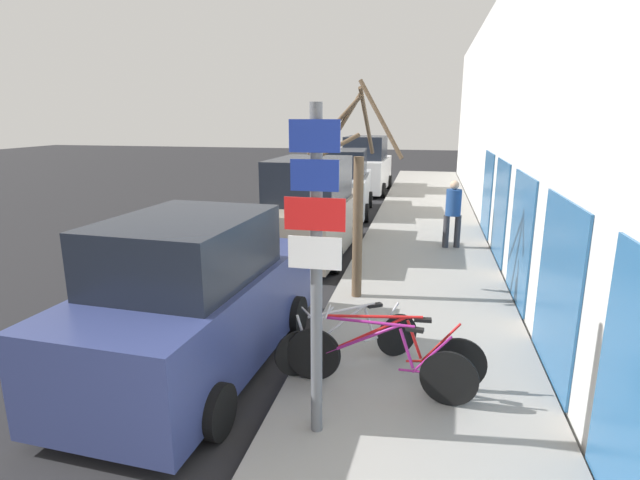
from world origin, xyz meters
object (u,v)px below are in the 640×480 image
Objects in this scene: bicycle_1 at (384,355)px; pedestrian_near at (453,209)px; bicycle_0 at (378,361)px; street_tree at (356,199)px; signpost at (316,263)px; parked_car_0 at (195,301)px; parked_car_1 at (311,212)px; bicycle_2 at (349,340)px; parked_car_2 at (340,185)px; parked_car_3 at (366,167)px.

pedestrian_near is (1.06, 6.93, 0.57)m from bicycle_1.
street_tree is at bearing 22.25° from bicycle_0.
signpost is 0.74× the size of parked_car_0.
bicycle_2 is at bearing -69.96° from parked_car_1.
signpost reaches higher than bicycle_2.
signpost reaches higher than parked_car_2.
signpost is 1.99× the size of pedestrian_near.
pedestrian_near is at bearing 78.23° from signpost.
pedestrian_near is (3.39, 0.83, 0.06)m from parked_car_1.
parked_car_0 is 5.92m from parked_car_1.
parked_car_3 is 2.65× the size of pedestrian_near.
street_tree is (-0.74, 3.21, 1.39)m from bicycle_0.
bicycle_0 is 6.67m from parked_car_1.
pedestrian_near is at bearing -55.07° from parked_car_2.
parked_car_0 is at bearing -89.75° from parked_car_1.
bicycle_0 is at bearing -81.24° from parked_car_3.
parked_car_0 is at bearing -93.94° from parked_car_2.
parked_car_1 is 5.28m from parked_car_2.
bicycle_2 is at bearing -82.48° from parked_car_3.
parked_car_3 reaches higher than parked_car_1.
signpost is 2.49m from parked_car_0.
bicycle_1 is at bearing -75.38° from street_tree.
parked_car_1 is 1.04× the size of parked_car_3.
parked_car_0 is 11.19m from parked_car_2.
parked_car_0 reaches higher than bicycle_1.
parked_car_0 is 2.67× the size of pedestrian_near.
signpost is 4.11m from street_tree.
bicycle_0 is at bearing -77.00° from street_tree.
bicycle_0 is 0.51× the size of parked_car_3.
street_tree is (1.54, -3.04, 0.87)m from parked_car_1.
parked_car_0 is at bearing -89.63° from parked_car_3.
parked_car_1 is 3.50m from pedestrian_near.
parked_car_2 is at bearing 114.90° from pedestrian_near.
parked_car_0 reaches higher than pedestrian_near.
street_tree is at bearing -27.45° from bicycle_2.
street_tree is at bearing 92.68° from signpost.
parked_car_1 reaches higher than bicycle_1.
parked_car_1 is at bearing 103.60° from signpost.
signpost reaches higher than parked_car_1.
street_tree reaches higher than parked_car_3.
signpost is at bearing -83.38° from parked_car_3.
bicycle_1 is at bearing -81.44° from parked_car_2.
street_tree is at bearing 11.22° from bicycle_1.
parked_car_1 is 1.21× the size of street_tree.
bicycle_2 is (-0.49, 0.41, -0.04)m from bicycle_1.
bicycle_0 is (0.55, 0.90, -1.44)m from signpost.
parked_car_2 reaches higher than bicycle_1.
bicycle_1 is 2.56m from parked_car_0.
parked_car_2 reaches higher than bicycle_0.
bicycle_1 is 3.45m from street_tree.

